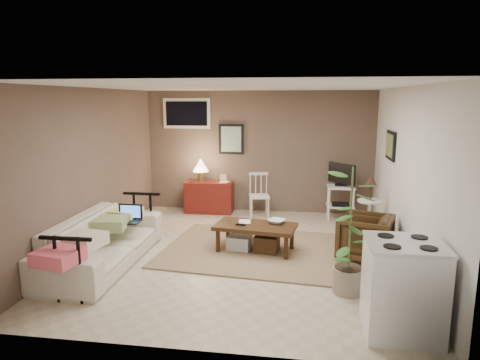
% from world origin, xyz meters
% --- Properties ---
extents(floor, '(5.00, 5.00, 0.00)m').
position_xyz_m(floor, '(0.00, 0.00, 0.00)').
color(floor, '#C1B293').
rests_on(floor, ground).
extents(art_back, '(0.50, 0.03, 0.60)m').
position_xyz_m(art_back, '(-0.55, 2.48, 1.45)').
color(art_back, black).
extents(art_right, '(0.03, 0.60, 0.45)m').
position_xyz_m(art_right, '(2.23, 1.05, 1.52)').
color(art_right, black).
extents(window, '(0.96, 0.03, 0.60)m').
position_xyz_m(window, '(-1.45, 2.48, 1.95)').
color(window, white).
extents(rug, '(2.81, 2.34, 0.03)m').
position_xyz_m(rug, '(0.17, 0.15, 0.01)').
color(rug, '#907C53').
rests_on(rug, floor).
extents(coffee_table, '(1.25, 0.78, 0.44)m').
position_xyz_m(coffee_table, '(0.19, 0.11, 0.25)').
color(coffee_table, '#3A230F').
rests_on(coffee_table, floor).
extents(sofa, '(0.67, 2.29, 0.90)m').
position_xyz_m(sofa, '(-1.80, -0.68, 0.45)').
color(sofa, beige).
rests_on(sofa, floor).
extents(sofa_pillows, '(0.44, 2.18, 0.15)m').
position_xyz_m(sofa_pillows, '(-1.74, -0.94, 0.55)').
color(sofa_pillows, beige).
rests_on(sofa_pillows, sofa).
extents(sofa_end_rails, '(0.62, 2.29, 0.77)m').
position_xyz_m(sofa_end_rails, '(-1.67, -0.68, 0.39)').
color(sofa_end_rails, black).
rests_on(sofa_end_rails, floor).
extents(laptop, '(0.35, 0.26, 0.24)m').
position_xyz_m(laptop, '(-1.58, -0.28, 0.58)').
color(laptop, black).
rests_on(laptop, sofa).
extents(red_console, '(0.94, 0.42, 1.08)m').
position_xyz_m(red_console, '(-0.97, 2.23, 0.37)').
color(red_console, maroon).
rests_on(red_console, floor).
extents(spindle_chair, '(0.44, 0.44, 0.83)m').
position_xyz_m(spindle_chair, '(0.05, 2.11, 0.39)').
color(spindle_chair, white).
rests_on(spindle_chair, floor).
extents(tv_stand, '(0.50, 0.50, 1.06)m').
position_xyz_m(tv_stand, '(1.59, 2.10, 0.56)').
color(tv_stand, white).
rests_on(tv_stand, floor).
extents(side_table, '(0.39, 0.39, 1.04)m').
position_xyz_m(side_table, '(1.96, 1.04, 0.65)').
color(side_table, white).
rests_on(side_table, floor).
extents(armchair, '(0.83, 0.86, 0.71)m').
position_xyz_m(armchair, '(1.76, 0.03, 0.36)').
color(armchair, '#32200E').
rests_on(armchair, floor).
extents(potted_plant, '(0.38, 0.38, 1.52)m').
position_xyz_m(potted_plant, '(1.42, -1.09, 0.81)').
color(potted_plant, gray).
rests_on(potted_plant, floor).
extents(stove, '(0.71, 0.66, 0.93)m').
position_xyz_m(stove, '(1.84, -1.91, 0.46)').
color(stove, white).
rests_on(stove, floor).
extents(bowl, '(0.25, 0.14, 0.24)m').
position_xyz_m(bowl, '(0.50, 0.22, 0.54)').
color(bowl, '#3A230F').
rests_on(bowl, coffee_table).
extents(book_table, '(0.18, 0.04, 0.24)m').
position_xyz_m(book_table, '(-0.06, 0.18, 0.54)').
color(book_table, '#3A230F').
rests_on(book_table, coffee_table).
extents(book_console, '(0.16, 0.05, 0.21)m').
position_xyz_m(book_console, '(-0.71, 2.17, 0.73)').
color(book_console, '#3A230F').
rests_on(book_console, red_console).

